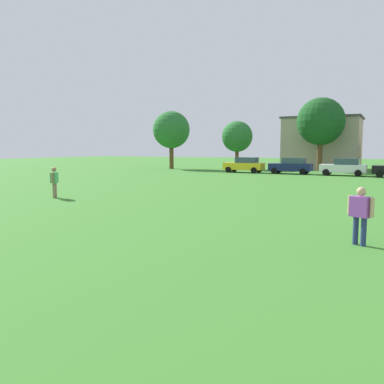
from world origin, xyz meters
name	(u,v)px	position (x,y,z in m)	size (l,w,h in m)	color
ground_plane	(263,185)	(0.00, 30.00, 0.00)	(160.00, 160.00, 0.00)	#387528
adult_bystander	(360,211)	(7.67, 13.61, 0.96)	(0.70, 0.51, 1.62)	navy
bystander_near_trees	(54,180)	(-7.93, 17.65, 0.98)	(0.53, 0.70, 1.66)	#8C7259
parked_car_yellow_0	(245,165)	(-6.32, 43.77, 0.86)	(4.30, 2.02, 1.68)	yellow
parked_car_navy_1	(291,166)	(-1.19, 43.77, 0.86)	(4.30, 2.02, 1.68)	#141E4C
parked_car_white_2	(344,167)	(4.03, 43.49, 0.86)	(4.30, 2.02, 1.68)	white
tree_far_left	(171,130)	(-17.52, 47.13, 5.02)	(4.77, 4.77, 7.44)	brown
tree_left	(237,137)	(-9.65, 50.26, 4.13)	(3.93, 3.93, 6.12)	brown
tree_right	(321,122)	(0.63, 50.06, 5.71)	(5.43, 5.43, 8.46)	brown
house_right	(322,143)	(-0.07, 55.95, 3.33)	(9.54, 7.13, 6.64)	tan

